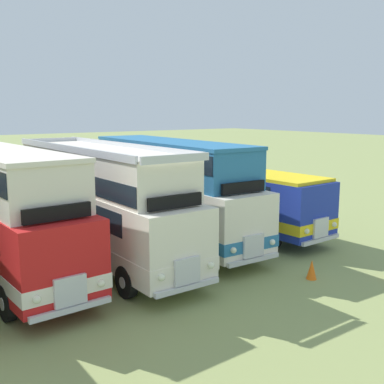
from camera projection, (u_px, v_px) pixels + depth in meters
The scene contains 5 objects.
bus_fifth_in_row at pixel (0, 206), 16.58m from camera, with size 2.99×11.30×4.49m.
bus_sixth_in_row at pixel (99, 199), 18.44m from camera, with size 2.62×11.65×4.52m.
bus_seventh_in_row at pixel (171, 187), 20.82m from camera, with size 2.97×10.96×4.49m.
bus_eighth_in_row at pixel (234, 194), 22.98m from camera, with size 2.91×10.36×2.99m.
cone_mid_row at pixel (312, 269), 16.37m from camera, with size 0.36×0.36×0.69m, color orange.
Camera 1 is at (-2.34, -17.01, 5.80)m, focal length 44.16 mm.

